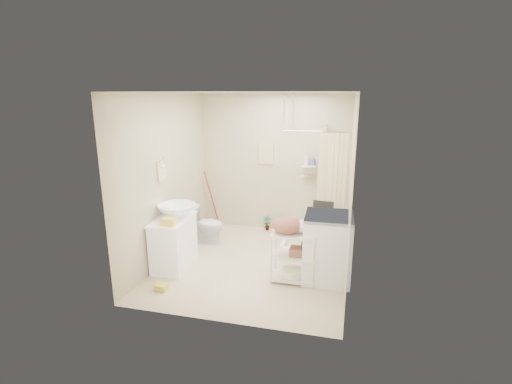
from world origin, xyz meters
TOP-DOWN VIEW (x-y plane):
  - floor at (0.00, 0.00)m, footprint 3.20×3.20m
  - ceiling at (0.00, 0.00)m, footprint 2.80×3.20m
  - wall_back at (0.00, 1.60)m, footprint 2.80×0.04m
  - wall_front at (0.00, -1.60)m, footprint 2.80×0.04m
  - wall_left at (-1.40, 0.00)m, footprint 0.04×3.20m
  - wall_right at (1.40, 0.00)m, footprint 0.04×3.20m
  - vanity at (-1.16, -0.37)m, footprint 0.54×0.90m
  - sink at (-1.12, -0.29)m, footprint 0.67×0.67m
  - counter_basket at (-1.07, -0.65)m, footprint 0.19×0.15m
  - floor_basket at (-1.01, -1.11)m, footprint 0.24×0.19m
  - toilet at (-1.04, 0.64)m, footprint 0.66×0.40m
  - mop at (-1.28, 1.53)m, footprint 0.12×0.12m
  - potted_plant_a at (-0.10, 1.46)m, footprint 0.16×0.11m
  - potted_plant_b at (0.17, 1.37)m, footprint 0.22×0.20m
  - hanging_towel at (-0.15, 1.58)m, footprint 0.28×0.03m
  - towel_ring at (-1.38, -0.20)m, footprint 0.04×0.22m
  - tp_holder at (-1.36, 0.05)m, footprint 0.08×0.12m
  - shower at (0.85, 1.05)m, footprint 1.10×1.10m
  - shampoo_bottle_a at (0.62, 1.53)m, footprint 0.11×0.11m
  - shampoo_bottle_b at (0.74, 1.52)m, footprint 0.09×0.09m
  - washing_machine at (1.14, -0.23)m, footprint 0.67×0.69m
  - laundry_rack at (0.69, -0.41)m, footprint 0.63×0.37m
  - ironing_board at (1.03, -0.03)m, footprint 0.32×0.20m

SIDE VIEW (x-z plane):
  - floor at x=0.00m, z-range 0.00..0.00m
  - floor_basket at x=-1.01m, z-range 0.00..0.12m
  - potted_plant_a at x=-0.10m, z-range 0.00..0.29m
  - potted_plant_b at x=0.17m, z-range 0.00..0.35m
  - toilet at x=-1.04m, z-range 0.00..0.65m
  - vanity at x=-1.16m, z-range 0.00..0.77m
  - laundry_rack at x=0.69m, z-range 0.00..0.86m
  - washing_machine at x=1.14m, z-range 0.00..0.96m
  - ironing_board at x=1.03m, z-range 0.00..1.10m
  - mop at x=-1.28m, z-range 0.00..1.11m
  - tp_holder at x=-1.36m, z-range 0.65..0.79m
  - counter_basket at x=-1.07m, z-range 0.77..0.88m
  - sink at x=-1.12m, z-range 0.77..0.97m
  - shower at x=0.85m, z-range 0.00..2.10m
  - wall_back at x=0.00m, z-range 0.00..2.60m
  - wall_front at x=0.00m, z-range 0.00..2.60m
  - wall_left at x=-1.40m, z-range 0.00..2.60m
  - wall_right at x=1.40m, z-range 0.00..2.60m
  - shampoo_bottle_b at x=0.74m, z-range 1.32..1.47m
  - shampoo_bottle_a at x=0.62m, z-range 1.32..1.54m
  - towel_ring at x=-1.38m, z-range 1.30..1.64m
  - hanging_towel at x=-0.15m, z-range 1.29..1.71m
  - ceiling at x=0.00m, z-range 2.58..2.62m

